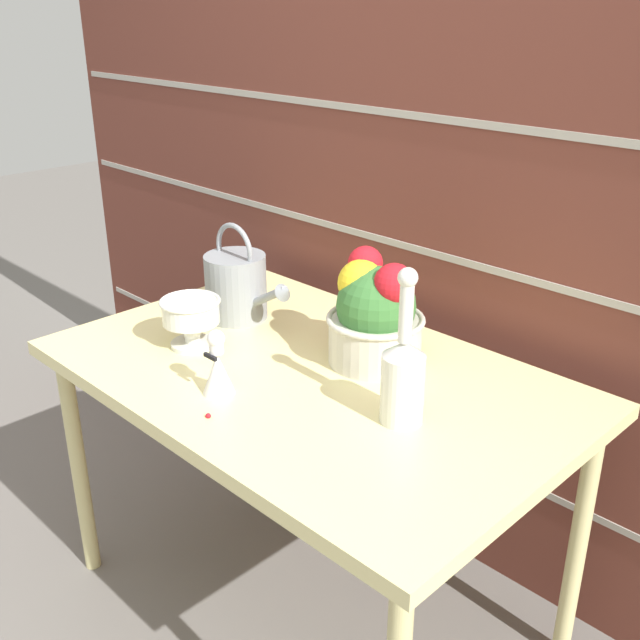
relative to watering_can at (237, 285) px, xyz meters
The scene contains 9 objects.
ground_plane 0.92m from the watering_can, 13.35° to the right, with size 12.00×12.00×0.00m, color slate.
brick_wall 0.63m from the watering_can, 49.74° to the left, with size 3.60×0.08×2.20m.
patio_table 0.42m from the watering_can, 13.35° to the right, with size 1.27×0.81×0.74m.
watering_can is the anchor object (origin of this frame).
crystal_pedestal_bowl 0.21m from the watering_can, 72.30° to the right, with size 0.16×0.16×0.13m.
flower_planter 0.45m from the watering_can, ahead, with size 0.24×0.24×0.28m.
glass_decanter 0.69m from the watering_can, ahead, with size 0.09×0.09×0.34m.
figurine_vase 0.44m from the watering_can, 44.92° to the right, with size 0.07×0.07×0.16m.
fallen_petal 0.55m from the watering_can, 46.00° to the right, with size 0.01×0.01×0.01m.
Camera 1 is at (1.15, -1.11, 1.57)m, focal length 42.00 mm.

